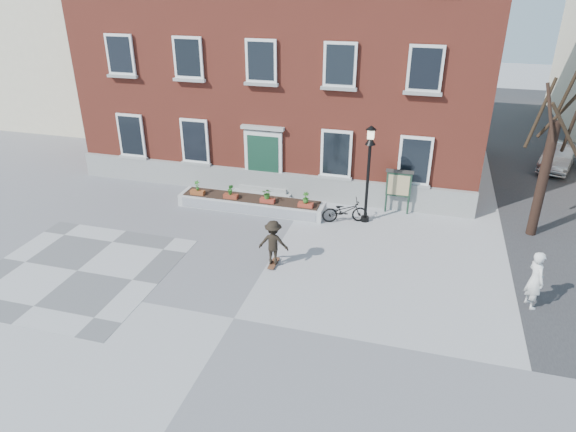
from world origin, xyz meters
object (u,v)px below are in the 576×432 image
(lamp_post, at_px, (369,161))
(skateboarder, at_px, (273,243))
(notice_board, at_px, (399,184))
(bicycle, at_px, (345,211))
(parked_car, at_px, (558,156))
(bystander, at_px, (535,280))

(lamp_post, relative_size, skateboarder, 2.37)
(notice_board, relative_size, skateboarder, 1.13)
(lamp_post, height_order, skateboarder, lamp_post)
(bicycle, bearing_deg, skateboarder, 136.20)
(bicycle, bearing_deg, parked_car, -65.96)
(bicycle, bearing_deg, notice_board, -73.65)
(bystander, xyz_separation_m, skateboarder, (-8.09, 0.18, -0.06))
(bicycle, bearing_deg, lamp_post, -90.31)
(parked_car, bearing_deg, lamp_post, -116.13)
(bicycle, xyz_separation_m, parked_car, (9.27, 8.95, 0.16))
(bystander, height_order, skateboarder, bystander)
(bystander, height_order, notice_board, notice_board)
(bystander, distance_m, skateboarder, 8.09)
(lamp_post, distance_m, skateboarder, 5.20)
(lamp_post, bearing_deg, notice_board, 44.82)
(bystander, relative_size, notice_board, 0.98)
(skateboarder, bearing_deg, lamp_post, 59.13)
(bicycle, xyz_separation_m, lamp_post, (0.78, 0.28, 2.06))
(parked_car, relative_size, notice_board, 2.05)
(skateboarder, bearing_deg, parked_car, 49.50)
(bystander, bearing_deg, lamp_post, 29.71)
(bystander, bearing_deg, skateboarder, 66.76)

